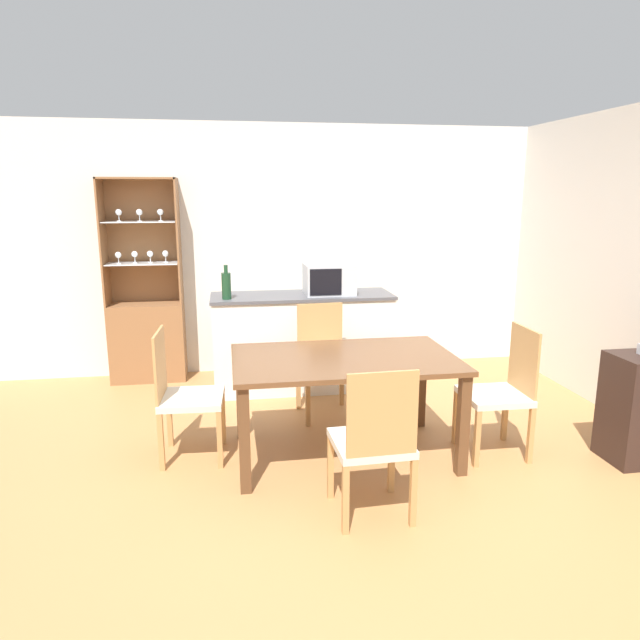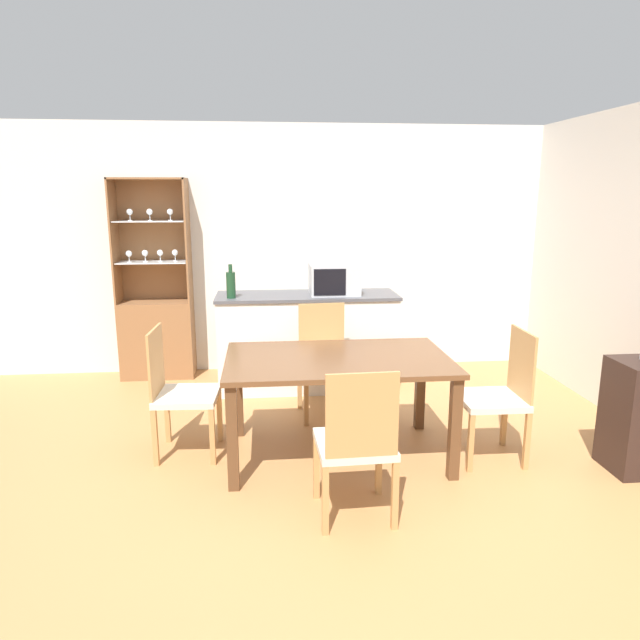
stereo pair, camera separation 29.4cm
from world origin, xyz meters
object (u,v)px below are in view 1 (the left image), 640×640
(dining_chair_side_left_far, at_px, (185,395))
(microwave, at_px, (329,279))
(dining_table, at_px, (344,370))
(wine_bottle, at_px, (226,285))
(display_cabinet, at_px, (147,324))
(dining_chair_head_far, at_px, (324,361))
(dining_chair_side_right_near, at_px, (501,392))
(dining_chair_head_near, at_px, (373,442))

(dining_chair_side_left_far, height_order, microwave, microwave)
(dining_table, height_order, wine_bottle, wine_bottle)
(display_cabinet, bearing_deg, wine_bottle, -39.03)
(dining_chair_side_left_far, relative_size, dining_chair_head_far, 1.00)
(microwave, xyz_separation_m, wine_bottle, (-0.96, -0.13, -0.01))
(dining_chair_side_left_far, relative_size, microwave, 2.02)
(dining_chair_side_right_near, distance_m, dining_chair_head_near, 1.30)
(dining_chair_side_left_far, relative_size, dining_chair_head_near, 1.00)
(dining_chair_head_far, distance_m, dining_chair_head_near, 1.64)
(dining_chair_side_left_far, bearing_deg, dining_chair_head_near, 52.21)
(microwave, height_order, wine_bottle, wine_bottle)
(dining_chair_head_near, bearing_deg, wine_bottle, 108.24)
(microwave, relative_size, wine_bottle, 1.49)
(dining_chair_side_left_far, height_order, dining_chair_head_near, same)
(dining_chair_side_left_far, bearing_deg, dining_chair_head_far, 124.13)
(display_cabinet, bearing_deg, microwave, -16.54)
(dining_chair_side_left_far, distance_m, dining_chair_side_right_near, 2.25)
(display_cabinet, distance_m, dining_chair_side_right_near, 3.48)
(dining_table, distance_m, dining_chair_side_right_near, 1.14)
(dining_chair_side_right_near, bearing_deg, dining_chair_head_far, 50.35)
(dining_chair_side_left_far, relative_size, wine_bottle, 3.01)
(dining_table, height_order, dining_chair_side_right_near, dining_chair_side_right_near)
(dining_table, relative_size, microwave, 3.38)
(wine_bottle, bearing_deg, dining_table, -59.74)
(dining_table, distance_m, dining_chair_head_near, 0.84)
(dining_chair_side_right_near, distance_m, wine_bottle, 2.52)
(dining_chair_head_far, bearing_deg, dining_chair_head_near, 86.04)
(microwave, bearing_deg, dining_table, -96.03)
(dining_chair_side_left_far, distance_m, wine_bottle, 1.40)
(dining_chair_side_right_near, xyz_separation_m, dining_chair_head_near, (-1.11, -0.67, 0.00))
(dining_table, xyz_separation_m, dining_chair_head_far, (-0.00, 0.82, -0.18))
(dining_table, distance_m, dining_chair_head_far, 0.84)
(dining_chair_side_right_near, relative_size, wine_bottle, 3.01)
(display_cabinet, xyz_separation_m, dining_chair_side_right_near, (2.72, -2.17, -0.11))
(display_cabinet, xyz_separation_m, wine_bottle, (0.80, -0.65, 0.47))
(dining_table, bearing_deg, display_cabinet, 128.38)
(dining_chair_head_near, bearing_deg, dining_chair_side_left_far, 137.30)
(dining_chair_side_left_far, distance_m, dining_chair_head_near, 1.48)
(microwave, bearing_deg, dining_chair_side_left_far, -133.29)
(display_cabinet, distance_m, dining_table, 2.58)
(dining_chair_head_near, xyz_separation_m, microwave, (0.16, 2.32, 0.60))
(dining_chair_side_right_near, relative_size, microwave, 2.02)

